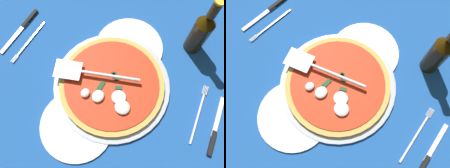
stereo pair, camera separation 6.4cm
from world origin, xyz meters
The scene contains 10 objects.
ground_plane centered at (0.00, 0.00, -0.40)cm, with size 111.82×111.82×0.80cm, color #1C4E9C.
checker_pattern centered at (0.00, 0.00, 0.05)cm, with size 111.82×111.82×0.10cm.
pizza_pan centered at (0.95, -0.12, 0.72)cm, with size 37.30×37.30×1.24cm, color #AAB2BE.
dinner_plate_left centered at (-15.46, 3.05, 0.60)cm, with size 22.50×22.50×1.00cm, color silver.
dinner_plate_right centered at (15.95, 1.50, 0.60)cm, with size 22.96×22.96×1.00cm, color white.
pizza centered at (0.71, -0.21, 2.12)cm, with size 33.49×33.49×2.86cm.
pizza_server centered at (0.21, 7.13, 4.54)cm, with size 12.49×26.67×1.00cm.
place_setting_near centered at (4.54, -31.32, 0.46)cm, with size 20.08×15.01×1.40cm.
place_setting_far centered at (2.90, 35.67, 0.46)cm, with size 21.15×12.56×1.40cm.
beer_bottle centered at (26.92, -17.06, 9.75)cm, with size 5.88×5.88×24.08cm.
Camera 2 is at (-17.68, -17.72, 73.65)cm, focal length 38.45 mm.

